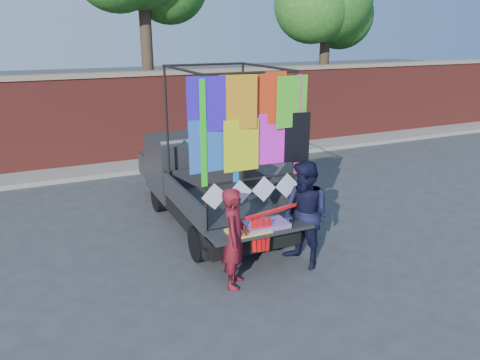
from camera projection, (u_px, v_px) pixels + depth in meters
name	position (u px, v px, depth m)	size (l,w,h in m)	color
ground	(220.00, 266.00, 7.73)	(90.00, 90.00, 0.00)	#38383A
brick_wall	(127.00, 118.00, 13.38)	(30.00, 0.45, 2.61)	maroon
curb	(135.00, 166.00, 13.16)	(30.00, 1.20, 0.12)	gray
pickup_truck	(199.00, 178.00, 9.67)	(1.98, 4.98, 3.14)	black
woman	(235.00, 238.00, 6.92)	(0.57, 0.37, 1.55)	maroon
man	(305.00, 215.00, 7.50)	(0.86, 0.67, 1.76)	black
streamer_bundle	(265.00, 225.00, 7.14)	(0.97, 0.25, 0.68)	#FF0D0F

